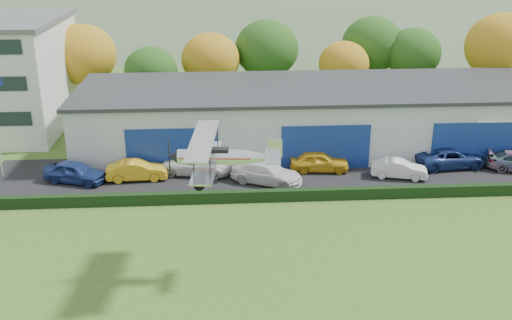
{
  "coord_description": "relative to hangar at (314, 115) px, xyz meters",
  "views": [
    {
      "loc": [
        -3.38,
        -21.77,
        17.42
      ],
      "look_at": [
        -1.23,
        10.66,
        5.17
      ],
      "focal_mm": 41.95,
      "sensor_mm": 36.0,
      "label": 1
    }
  ],
  "objects": [
    {
      "name": "car_1",
      "position": [
        -14.58,
        -7.37,
        -1.86
      ],
      "size": [
        4.61,
        1.82,
        1.49
      ],
      "primitive_type": "imported",
      "rotation": [
        0.0,
        0.0,
        1.62
      ],
      "color": "gold",
      "rests_on": "apron"
    },
    {
      "name": "car_2",
      "position": [
        -10.04,
        -6.46,
        -1.87
      ],
      "size": [
        5.71,
        3.5,
        1.48
      ],
      "primitive_type": "imported",
      "rotation": [
        0.0,
        0.0,
        1.36
      ],
      "color": "silver",
      "rests_on": "apron"
    },
    {
      "name": "distant_hills",
      "position": [
        -9.38,
        112.02,
        -15.7
      ],
      "size": [
        430.0,
        196.0,
        56.0
      ],
      "color": "#4C6642",
      "rests_on": "ground"
    },
    {
      "name": "car_6",
      "position": [
        10.04,
        -6.32,
        -1.84
      ],
      "size": [
        5.8,
        3.17,
        1.54
      ],
      "primitive_type": "imported",
      "rotation": [
        0.0,
        0.0,
        1.68
      ],
      "color": "navy",
      "rests_on": "apron"
    },
    {
      "name": "tree_belt",
      "position": [
        -4.15,
        12.64,
        2.95
      ],
      "size": [
        75.7,
        13.22,
        10.12
      ],
      "color": "#3D2614",
      "rests_on": "ground"
    },
    {
      "name": "car_0",
      "position": [
        -19.12,
        -7.54,
        -1.81
      ],
      "size": [
        5.06,
        3.34,
        1.6
      ],
      "primitive_type": "imported",
      "rotation": [
        0.0,
        0.0,
        1.23
      ],
      "color": "navy",
      "rests_on": "apron"
    },
    {
      "name": "hedge",
      "position": [
        -2.0,
        -11.78,
        -2.26
      ],
      "size": [
        46.0,
        0.6,
        0.8
      ],
      "primitive_type": "cube",
      "color": "black",
      "rests_on": "ground"
    },
    {
      "name": "car_5",
      "position": [
        5.31,
        -8.24,
        -1.91
      ],
      "size": [
        4.45,
        2.51,
        1.39
      ],
      "primitive_type": "imported",
      "rotation": [
        0.0,
        0.0,
        1.31
      ],
      "color": "silver",
      "rests_on": "apron"
    },
    {
      "name": "hangar",
      "position": [
        0.0,
        0.0,
        0.0
      ],
      "size": [
        40.6,
        12.6,
        5.3
      ],
      "color": "#B2B7BC",
      "rests_on": "ground"
    },
    {
      "name": "biplane",
      "position": [
        -8.33,
        -20.73,
        4.09
      ],
      "size": [
        5.88,
        6.75,
        2.52
      ],
      "rotation": [
        0.0,
        0.0,
        -0.09
      ],
      "color": "silver"
    },
    {
      "name": "car_4",
      "position": [
        -0.54,
        -6.47,
        -1.82
      ],
      "size": [
        4.75,
        2.25,
        1.57
      ],
      "primitive_type": "imported",
      "rotation": [
        0.0,
        0.0,
        1.48
      ],
      "color": "gold",
      "rests_on": "apron"
    },
    {
      "name": "car_3",
      "position": [
        -4.86,
        -8.63,
        -1.82
      ],
      "size": [
        5.84,
        4.28,
        1.57
      ],
      "primitive_type": "imported",
      "rotation": [
        0.0,
        0.0,
        1.13
      ],
      "color": "silver",
      "rests_on": "apron"
    },
    {
      "name": "apron",
      "position": [
        -2.0,
        -6.98,
        -2.63
      ],
      "size": [
        48.0,
        9.0,
        0.05
      ],
      "primitive_type": "cube",
      "color": "black",
      "rests_on": "ground"
    }
  ]
}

